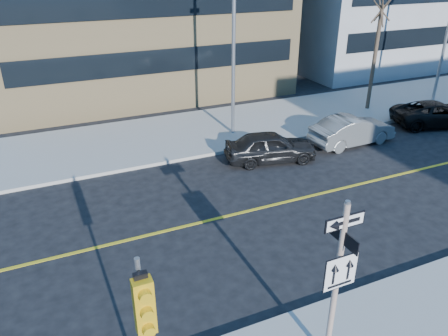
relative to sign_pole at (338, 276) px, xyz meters
name	(u,v)px	position (x,y,z in m)	size (l,w,h in m)	color
ground	(271,291)	(0.00, 2.51, -2.44)	(120.00, 120.00, 0.00)	black
far_sidewalk	(420,96)	(18.00, 14.51, -2.36)	(66.00, 6.00, 0.15)	#A9A59E
sign_pole	(338,276)	(0.00, 0.00, 0.00)	(0.92, 0.92, 4.06)	silver
traffic_signal	(145,320)	(-4.00, -0.15, 0.59)	(0.32, 0.45, 4.00)	gray
parked_car_a	(270,147)	(4.18, 9.97, -1.75)	(4.04, 1.63, 1.38)	black
parked_car_b	(352,130)	(8.79, 10.07, -1.73)	(4.29, 1.49, 1.41)	slate
parked_car_c	(437,114)	(14.67, 10.31, -1.78)	(4.71, 2.17, 1.31)	black
streetlight_a	(236,41)	(4.00, 13.27, 2.32)	(0.55, 2.25, 8.00)	gray
street_tree_west	(381,13)	(13.00, 13.81, 3.09)	(1.80, 1.80, 6.35)	#392D22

